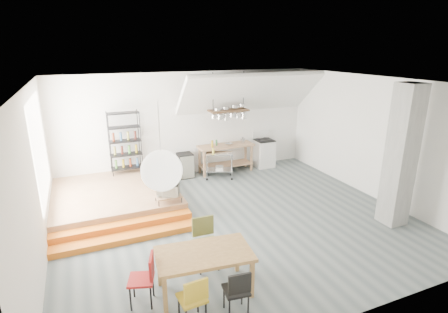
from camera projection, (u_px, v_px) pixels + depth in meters
name	position (u px, v px, depth m)	size (l,w,h in m)	color
floor	(235.00, 220.00, 8.24)	(8.00, 8.00, 0.00)	#505A5C
wall_back	(189.00, 124.00, 10.84)	(8.00, 0.04, 3.20)	silver
wall_left	(35.00, 181.00, 6.28)	(0.04, 7.00, 3.20)	silver
wall_right	(373.00, 138.00, 9.25)	(0.04, 7.00, 3.20)	silver
ceiling	(237.00, 82.00, 7.28)	(8.00, 7.00, 0.02)	white
slope_ceiling	(250.00, 93.00, 10.69)	(4.40, 1.80, 0.15)	white
window_pane	(40.00, 149.00, 7.54)	(0.02, 2.50, 2.20)	white
platform	(115.00, 197.00, 9.01)	(3.00, 3.00, 0.40)	#946A4A
step_lower	(127.00, 238.00, 7.34)	(3.00, 0.35, 0.13)	orange
step_upper	(124.00, 227.00, 7.63)	(3.00, 0.35, 0.27)	orange
concrete_column	(401.00, 156.00, 7.67)	(0.50, 0.50, 3.20)	gray
kitchen_counter	(226.00, 153.00, 11.23)	(1.80, 0.60, 0.91)	#946A4A
stove	(264.00, 153.00, 11.80)	(0.60, 0.60, 1.18)	white
pot_rack	(230.00, 113.00, 10.64)	(1.20, 0.50, 1.43)	#412C1A
wire_shelving	(125.00, 142.00, 9.91)	(0.88, 0.38, 1.80)	black
microwave_shelf	(168.00, 196.00, 8.22)	(0.60, 0.40, 0.16)	#946A4A
paper_lantern	(162.00, 171.00, 5.02)	(0.60, 0.60, 0.60)	white
dining_table	(204.00, 257.00, 5.65)	(1.63, 1.03, 0.73)	brown
chair_mustard	(194.00, 297.00, 4.98)	(0.41, 0.41, 0.83)	#AC8C1D
chair_black	(237.00, 289.00, 5.16)	(0.41, 0.41, 0.80)	black
chair_olive	(205.00, 238.00, 6.37)	(0.44, 0.44, 0.94)	brown
chair_red	(145.00, 275.00, 5.42)	(0.49, 0.49, 0.85)	#AE1819
rolling_cart	(219.00, 162.00, 10.71)	(0.93, 0.72, 0.81)	silver
mini_fridge	(185.00, 165.00, 10.85)	(0.45, 0.45, 0.76)	black
microwave	(168.00, 190.00, 8.17)	(0.50, 0.34, 0.28)	beige
bowl	(229.00, 144.00, 11.13)	(0.23, 0.23, 0.06)	silver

